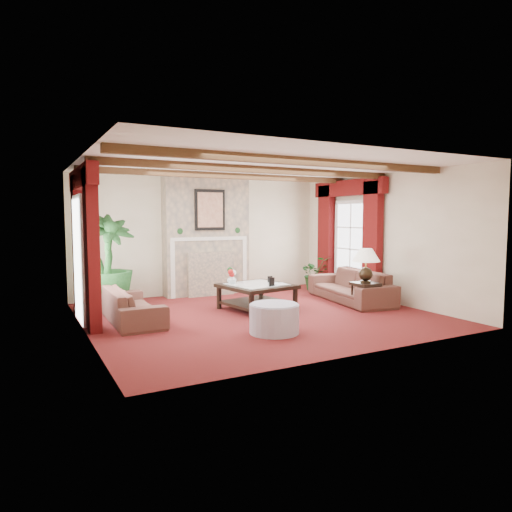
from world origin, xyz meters
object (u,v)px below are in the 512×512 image
sofa_left (132,300)px  side_table (365,296)px  ottoman (274,319)px  potted_palm (107,283)px  coffee_table (257,297)px  sofa_right (350,281)px

sofa_left → side_table: (4.23, -1.11, -0.12)m
sofa_left → ottoman: size_ratio=2.52×
side_table → ottoman: size_ratio=0.69×
potted_palm → side_table: 5.00m
sofa_left → coffee_table: sofa_left is taller
sofa_left → sofa_right: sofa_right is taller
sofa_left → ottoman: 2.55m
sofa_right → potted_palm: potted_palm is taller
sofa_right → coffee_table: 2.20m
side_table → sofa_right: bearing=69.4°
potted_palm → coffee_table: potted_palm is taller
sofa_right → potted_palm: (-4.74, 1.49, 0.08)m
ottoman → side_table: bearing=16.5°
sofa_right → coffee_table: size_ratio=1.94×
potted_palm → side_table: bearing=-27.5°
sofa_right → ottoman: bearing=-52.2°
potted_palm → coffee_table: bearing=-27.6°
sofa_left → side_table: sofa_left is taller
sofa_left → sofa_right: size_ratio=0.83×
sofa_right → coffee_table: bearing=-85.3°
side_table → sofa_left: bearing=165.3°
sofa_left → side_table: 4.38m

